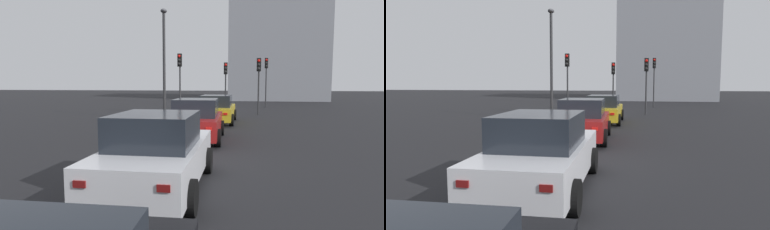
% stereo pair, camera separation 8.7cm
% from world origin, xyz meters
% --- Properties ---
extents(ground_plane, '(160.00, 160.00, 0.20)m').
position_xyz_m(ground_plane, '(0.00, 0.00, -0.10)').
color(ground_plane, black).
extents(car_yellow_lead, '(4.63, 2.16, 1.55)m').
position_xyz_m(car_yellow_lead, '(9.06, -0.24, 0.75)').
color(car_yellow_lead, gold).
rests_on(car_yellow_lead, ground_plane).
extents(car_red_second, '(4.19, 2.05, 1.63)m').
position_xyz_m(car_red_second, '(3.30, 0.15, 0.78)').
color(car_red_second, maroon).
rests_on(car_red_second, ground_plane).
extents(car_white_third, '(4.41, 2.05, 1.63)m').
position_xyz_m(car_white_third, '(-2.68, 0.19, 0.78)').
color(car_white_third, silver).
rests_on(car_white_third, ground_plane).
extents(traffic_light_near_left, '(0.33, 0.31, 4.26)m').
position_xyz_m(traffic_light_near_left, '(13.59, 2.70, 3.06)').
color(traffic_light_near_left, '#2D2D30').
rests_on(traffic_light_near_left, ground_plane).
extents(traffic_light_near_right, '(0.32, 0.30, 4.41)m').
position_xyz_m(traffic_light_near_right, '(20.75, -3.80, 3.16)').
color(traffic_light_near_right, '#2D2D30').
rests_on(traffic_light_near_right, ground_plane).
extents(traffic_light_far_left, '(0.33, 0.31, 3.91)m').
position_xyz_m(traffic_light_far_left, '(13.94, -2.78, 2.82)').
color(traffic_light_far_left, '#2D2D30').
rests_on(traffic_light_far_left, ground_plane).
extents(traffic_light_far_right, '(0.32, 0.28, 3.78)m').
position_xyz_m(traffic_light_far_right, '(16.42, -0.39, 2.73)').
color(traffic_light_far_right, '#2D2D30').
rests_on(traffic_light_far_right, ground_plane).
extents(street_lamp_kerbside, '(0.56, 0.36, 6.46)m').
position_xyz_m(street_lamp_kerbside, '(9.59, 2.89, 3.86)').
color(street_lamp_kerbside, '#2D2D30').
rests_on(street_lamp_kerbside, ground_plane).
extents(building_facade_left, '(12.95, 11.89, 14.96)m').
position_xyz_m(building_facade_left, '(36.99, -6.00, 7.48)').
color(building_facade_left, gray).
rests_on(building_facade_left, ground_plane).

